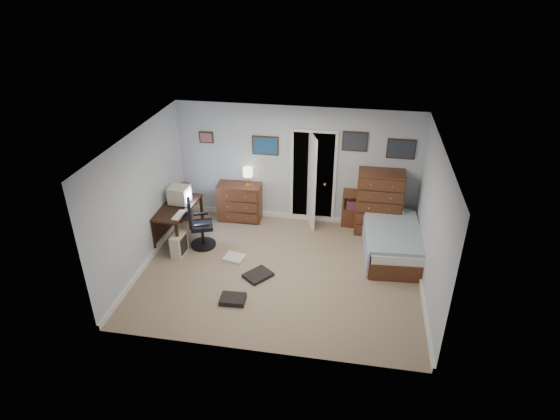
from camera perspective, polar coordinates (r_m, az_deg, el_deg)
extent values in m
cube|color=tan|center=(8.60, 0.03, -7.49)|extent=(5.00, 4.00, 0.02)
cube|color=black|center=(9.41, -12.47, 0.32)|extent=(0.67, 1.30, 0.04)
cube|color=black|center=(9.24, -15.20, -3.19)|extent=(0.05, 0.05, 0.69)
cube|color=black|center=(9.02, -12.35, -3.63)|extent=(0.05, 0.05, 0.69)
cube|color=black|center=(10.14, -12.16, 0.20)|extent=(0.05, 0.05, 0.69)
cube|color=black|center=(9.95, -9.51, -0.12)|extent=(0.05, 0.05, 0.69)
cube|color=black|center=(9.67, -13.74, -1.18)|extent=(0.11, 1.17, 0.49)
cube|color=beige|center=(9.43, -12.17, 1.84)|extent=(0.39, 0.38, 0.33)
cube|color=#8CB2F2|center=(9.35, -11.11, 1.72)|extent=(0.03, 0.27, 0.21)
cube|color=beige|center=(9.51, -12.06, 0.89)|extent=(0.26, 0.26, 0.02)
cube|color=beige|center=(9.04, -12.22, -0.62)|extent=(0.17, 0.40, 0.02)
cube|color=beige|center=(9.14, -12.21, -4.10)|extent=(0.22, 0.42, 0.44)
cube|color=black|center=(9.10, -11.62, -4.19)|extent=(0.03, 0.29, 0.34)
cylinder|color=black|center=(9.41, -9.31, -4.15)|extent=(0.63, 0.63, 0.06)
cylinder|color=black|center=(9.30, -9.41, -3.07)|extent=(0.07, 0.07, 0.38)
cube|color=black|center=(9.19, -9.52, -1.87)|extent=(0.53, 0.53, 0.08)
cube|color=black|center=(9.05, -10.97, -0.38)|extent=(0.18, 0.37, 0.52)
cube|color=black|center=(8.93, -9.53, -1.86)|extent=(0.28, 0.14, 0.04)
cube|color=black|center=(9.32, -9.63, -0.48)|extent=(0.28, 0.14, 0.04)
cube|color=maroon|center=(10.21, -11.40, 0.99)|extent=(0.18, 0.18, 0.85)
cube|color=#592E1C|center=(10.08, -4.92, 1.00)|extent=(0.94, 0.51, 0.82)
cylinder|color=gold|center=(9.85, -3.89, 3.07)|extent=(0.13, 0.13, 0.02)
cylinder|color=gold|center=(9.80, -3.91, 3.72)|extent=(0.03, 0.03, 0.25)
cylinder|color=beige|center=(9.73, -3.95, 4.65)|extent=(0.21, 0.21, 0.18)
cube|color=black|center=(10.05, 4.25, 4.67)|extent=(0.90, 0.60, 2.00)
cube|color=white|center=(9.80, 1.42, 4.09)|extent=(0.06, 0.05, 2.00)
cube|color=white|center=(9.72, 6.68, 3.69)|extent=(0.06, 0.05, 2.00)
cube|color=white|center=(9.37, 4.25, 9.58)|extent=(0.96, 0.05, 0.06)
cube|color=white|center=(9.66, 3.71, 3.66)|extent=(0.31, 0.77, 2.00)
sphere|color=gold|center=(9.49, 5.47, 3.13)|extent=(0.06, 0.06, 0.06)
cube|color=#592E1C|center=(9.67, 11.98, 0.93)|extent=(0.91, 0.54, 1.34)
cube|color=#592E1C|center=(9.89, 10.22, 0.06)|extent=(0.92, 0.25, 0.82)
cube|color=black|center=(9.76, 10.28, 0.67)|extent=(0.84, 0.12, 0.27)
cube|color=maroon|center=(9.78, 10.26, 0.48)|extent=(0.73, 0.13, 0.20)
cube|color=#592E1C|center=(9.26, 13.40, -4.18)|extent=(1.07, 1.96, 0.33)
cube|color=white|center=(9.13, 13.58, -2.85)|extent=(1.03, 1.92, 0.17)
cube|color=slate|center=(8.99, 13.71, -2.59)|extent=(1.11, 1.68, 0.10)
cube|color=slate|center=(9.07, 10.38, -3.83)|extent=(0.14, 1.61, 0.51)
cube|color=#7DA2C8|center=(9.67, 13.25, 0.05)|extent=(0.54, 0.39, 0.12)
cube|color=#331E11|center=(9.93, -8.97, 8.75)|extent=(0.30, 0.03, 0.24)
cube|color=brown|center=(9.91, -9.01, 8.71)|extent=(0.25, 0.01, 0.19)
cube|color=#331E11|center=(9.65, -1.79, 7.86)|extent=(0.55, 0.03, 0.40)
cube|color=navy|center=(9.63, -1.81, 7.83)|extent=(0.50, 0.01, 0.35)
cube|color=#331E11|center=(9.40, 9.12, 8.26)|extent=(0.50, 0.03, 0.40)
cube|color=black|center=(9.38, 9.12, 8.22)|extent=(0.45, 0.01, 0.35)
cube|color=#331E11|center=(9.48, 14.55, 7.21)|extent=(0.55, 0.03, 0.40)
cube|color=black|center=(9.46, 14.56, 7.17)|extent=(0.50, 0.01, 0.35)
cube|color=black|center=(7.93, -5.77, -10.77)|extent=(0.43, 0.33, 0.08)
cube|color=silver|center=(8.94, -5.59, -5.80)|extent=(0.42, 0.38, 0.05)
cube|color=black|center=(8.45, -2.69, -7.93)|extent=(0.58, 0.59, 0.06)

